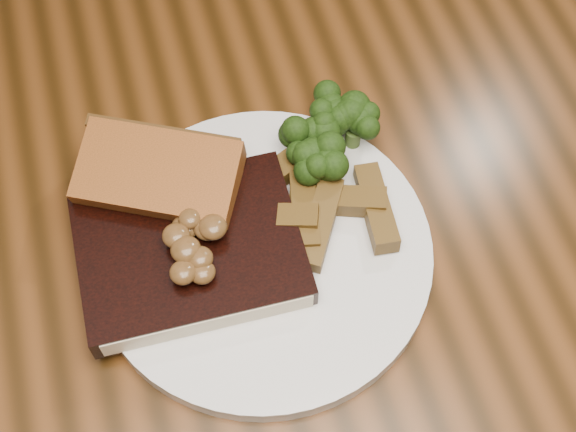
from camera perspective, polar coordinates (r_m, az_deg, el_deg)
name	(u,v)px	position (r m, az deg, el deg)	size (l,w,h in m)	color
dining_table	(265,281)	(0.73, -1.61, -4.64)	(1.60, 0.90, 0.75)	#502B10
plate	(263,253)	(0.63, -1.77, -2.68)	(0.26, 0.26, 0.01)	silver
steak	(190,250)	(0.61, -6.97, -2.43)	(0.17, 0.13, 0.02)	black
steak_bone	(208,319)	(0.59, -5.73, -7.32)	(0.16, 0.01, 0.02)	beige
mushroom_pile	(189,236)	(0.59, -7.07, -1.40)	(0.06, 0.06, 0.03)	brown
garlic_bread	(163,189)	(0.64, -8.91, 1.92)	(0.12, 0.07, 0.03)	#994A1B
potato_wedges	(323,208)	(0.63, 2.53, 0.57)	(0.10, 0.10, 0.02)	brown
broccoli_cluster	(321,141)	(0.65, 2.37, 5.38)	(0.07, 0.07, 0.04)	#1F3B0D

